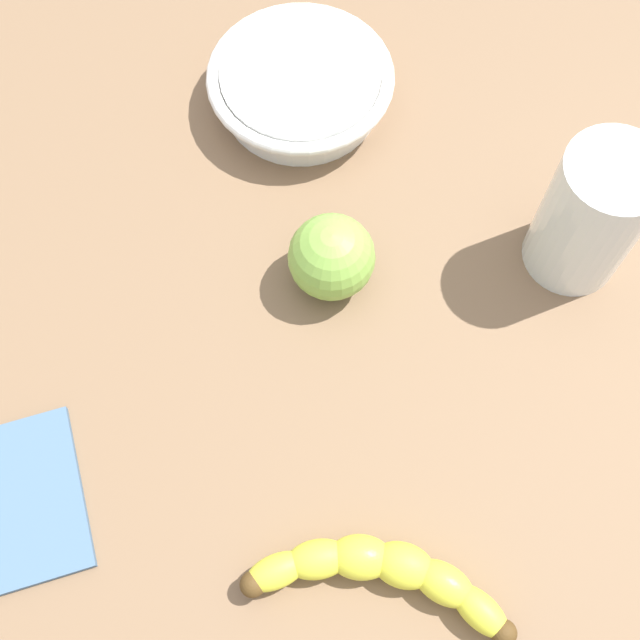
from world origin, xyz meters
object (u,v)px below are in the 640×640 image
banana (380,574)px  green_apple_fruit (332,257)px  smoothie_glass (591,216)px  ceramic_bowl (301,84)px

banana → green_apple_fruit: bearing=-71.7°
banana → green_apple_fruit: (-21.81, -9.90, 1.90)cm
smoothie_glass → green_apple_fruit: (7.68, -18.45, -2.80)cm
smoothie_glass → green_apple_fruit: 20.18cm
smoothie_glass → green_apple_fruit: smoothie_glass is taller
banana → ceramic_bowl: 42.04cm
smoothie_glass → ceramic_bowl: 27.77cm
banana → ceramic_bowl: ceramic_bowl is taller
smoothie_glass → ceramic_bowl: bearing=-108.4°
smoothie_glass → ceramic_bowl: size_ratio=0.76×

